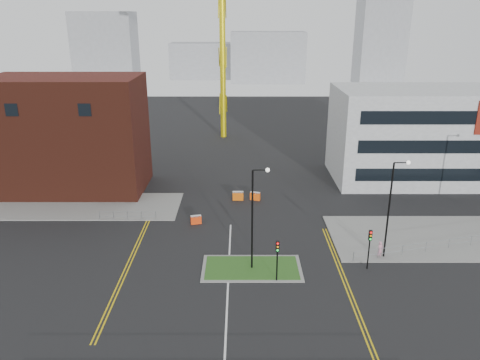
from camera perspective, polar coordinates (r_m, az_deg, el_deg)
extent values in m
plane|color=black|center=(34.56, -1.70, -17.40)|extent=(200.00, 200.00, 0.00)
cube|color=slate|center=(57.73, -21.34, -2.97)|extent=(28.00, 8.00, 0.12)
cube|color=slate|center=(51.03, 24.49, -6.35)|extent=(24.00, 10.00, 0.12)
cube|color=slate|center=(41.23, 1.45, -10.69)|extent=(8.60, 4.60, 0.08)
cube|color=#29511B|center=(41.22, 1.45, -10.67)|extent=(8.00, 4.00, 0.12)
cube|color=#4B1D12|center=(61.05, -20.19, 5.21)|extent=(18.00, 10.00, 14.00)
cube|color=black|center=(57.30, -26.10, 7.68)|extent=(1.40, 0.10, 1.40)
cube|color=black|center=(54.29, -18.41, 8.11)|extent=(1.40, 0.10, 1.40)
cube|color=#A2A5A6|center=(66.35, 22.25, 5.13)|extent=(25.00, 12.00, 12.00)
cube|color=black|center=(61.93, 23.83, 0.58)|extent=(22.00, 0.10, 1.60)
cube|color=black|center=(61.00, 24.27, 3.70)|extent=(22.00, 0.10, 1.60)
cube|color=black|center=(60.25, 24.73, 6.90)|extent=(22.00, 0.10, 1.60)
cylinder|color=yellow|center=(82.80, -2.16, 16.90)|extent=(1.00, 1.00, 34.28)
cylinder|color=black|center=(39.19, 1.50, -5.04)|extent=(0.16, 0.16, 9.00)
cylinder|color=black|center=(37.57, 2.47, 1.23)|extent=(1.20, 0.10, 0.10)
sphere|color=silver|center=(37.60, 3.39, 1.23)|extent=(0.36, 0.36, 0.36)
cylinder|color=black|center=(43.02, 17.66, -3.70)|extent=(0.16, 0.16, 9.00)
cylinder|color=black|center=(41.73, 19.06, 2.02)|extent=(1.20, 0.10, 0.10)
sphere|color=silver|center=(41.93, 19.84, 2.01)|extent=(0.36, 0.36, 0.36)
cylinder|color=black|center=(38.87, 4.53, -10.27)|extent=(0.12, 0.12, 3.00)
cube|color=black|center=(38.06, 4.60, -8.05)|extent=(0.28, 0.22, 0.90)
sphere|color=red|center=(37.81, 4.63, -7.74)|extent=(0.18, 0.18, 0.18)
sphere|color=orange|center=(37.95, 4.61, -8.14)|extent=(0.18, 0.18, 0.18)
sphere|color=#0CCC33|center=(38.09, 4.60, -8.54)|extent=(0.18, 0.18, 0.18)
cylinder|color=black|center=(41.98, 15.40, -8.59)|extent=(0.12, 0.12, 3.00)
cube|color=black|center=(41.23, 15.61, -6.50)|extent=(0.28, 0.22, 0.90)
sphere|color=red|center=(40.99, 15.69, -6.20)|extent=(0.18, 0.18, 0.18)
sphere|color=orange|center=(41.12, 15.66, -6.58)|extent=(0.18, 0.18, 0.18)
sphere|color=#0CCC33|center=(41.24, 15.62, -6.95)|extent=(0.18, 0.18, 0.18)
cylinder|color=gray|center=(51.14, -13.58, -3.79)|extent=(6.00, 0.04, 0.04)
cylinder|color=gray|center=(51.33, -13.53, -4.30)|extent=(6.00, 0.04, 0.04)
cylinder|color=gray|center=(52.11, -16.75, -4.24)|extent=(0.05, 0.05, 1.10)
cylinder|color=gray|center=(50.71, -10.23, -4.36)|extent=(0.05, 0.05, 1.10)
cylinder|color=gray|center=(47.97, 24.19, -6.63)|extent=(19.01, 5.04, 0.04)
cylinder|color=gray|center=(48.18, 24.10, -7.16)|extent=(19.01, 5.04, 0.04)
cylinder|color=gray|center=(43.02, 13.65, -9.14)|extent=(0.05, 0.05, 1.10)
cube|color=silver|center=(36.18, -1.61, -15.50)|extent=(0.15, 30.00, 0.01)
cube|color=gold|center=(44.12, -13.24, -9.15)|extent=(0.12, 24.00, 0.01)
cube|color=gold|center=(44.05, -12.86, -9.17)|extent=(0.12, 24.00, 0.01)
cube|color=gold|center=(40.42, 12.44, -11.91)|extent=(0.12, 20.00, 0.01)
cube|color=gold|center=(40.49, 12.87, -11.89)|extent=(0.12, 20.00, 0.01)
cube|color=gray|center=(153.56, -16.04, 15.03)|extent=(18.00, 12.00, 22.00)
cube|color=gray|center=(158.44, 3.37, 14.74)|extent=(24.00, 12.00, 16.00)
cube|color=gray|center=(159.04, 16.75, 16.18)|extent=(14.00, 12.00, 28.00)
cube|color=gray|center=(168.56, -3.15, 14.33)|extent=(30.00, 12.00, 12.00)
imported|color=pink|center=(44.28, 16.72, -8.17)|extent=(0.72, 0.64, 1.66)
cube|color=#F03C0D|center=(49.49, -5.39, -4.85)|extent=(1.17, 0.63, 0.92)
cube|color=silver|center=(49.32, -5.40, -4.41)|extent=(1.17, 0.63, 0.11)
cube|color=#E25E0C|center=(55.46, -0.25, -1.94)|extent=(1.28, 0.43, 1.07)
cube|color=silver|center=(55.29, -0.25, -1.48)|extent=(1.28, 0.43, 0.13)
cube|color=#FF5A0E|center=(55.51, 1.86, -1.98)|extent=(1.24, 0.75, 0.98)
cube|color=silver|center=(55.35, 1.86, -1.55)|extent=(1.24, 0.75, 0.12)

